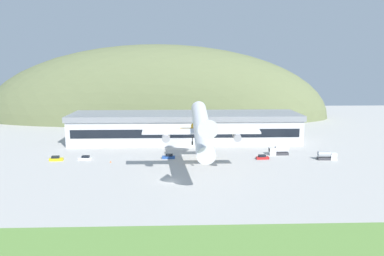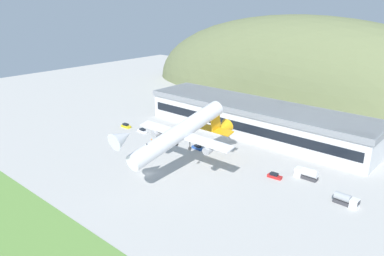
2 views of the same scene
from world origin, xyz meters
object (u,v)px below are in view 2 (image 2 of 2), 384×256
at_px(service_car_1, 142,131).
at_px(box_truck, 346,200).
at_px(cargo_airplane, 181,133).
at_px(service_car_3, 126,126).
at_px(traffic_cone_0, 152,139).
at_px(terminal_building, 256,117).
at_px(service_car_0, 198,147).
at_px(fuel_truck, 307,173).
at_px(service_car_2, 274,176).

bearing_deg(service_car_1, box_truck, -1.79).
relative_size(cargo_airplane, service_car_1, 10.54).
height_order(service_car_3, traffic_cone_0, service_car_3).
distance_m(terminal_building, service_car_1, 46.09).
bearing_deg(traffic_cone_0, cargo_airplane, -26.77).
bearing_deg(traffic_cone_0, service_car_0, 13.27).
bearing_deg(service_car_0, service_car_3, -177.51).
distance_m(service_car_0, box_truck, 54.42).
relative_size(service_car_0, box_truck, 0.69).
bearing_deg(box_truck, fuel_truck, 152.52).
distance_m(service_car_0, service_car_3, 38.28).
bearing_deg(terminal_building, traffic_cone_0, -127.90).
xyz_separation_m(cargo_airplane, service_car_2, (22.16, 17.38, -13.25)).
bearing_deg(service_car_2, fuel_truck, 39.62).
relative_size(terminal_building, service_car_2, 21.23).
height_order(terminal_building, fuel_truck, terminal_building).
bearing_deg(box_truck, traffic_cone_0, -179.27).
relative_size(cargo_airplane, service_car_2, 10.78).
bearing_deg(fuel_truck, service_car_0, -174.31).
bearing_deg(service_car_1, terminal_building, 40.15).
distance_m(service_car_1, service_car_2, 60.97).
bearing_deg(terminal_building, service_car_0, -102.57).
relative_size(service_car_2, traffic_cone_0, 7.73).
height_order(service_car_3, fuel_truck, fuel_truck).
bearing_deg(traffic_cone_0, terminal_building, 52.10).
xyz_separation_m(terminal_building, traffic_cone_0, (-25.67, -32.97, -6.59)).
xyz_separation_m(service_car_0, service_car_1, (-28.56, -1.04, -0.02)).
bearing_deg(cargo_airplane, fuel_truck, 38.49).
distance_m(box_truck, traffic_cone_0, 73.64).
relative_size(service_car_3, box_truck, 0.70).
bearing_deg(service_car_2, terminal_building, 130.51).
bearing_deg(cargo_airplane, traffic_cone_0, 153.23).
height_order(service_car_1, traffic_cone_0, service_car_1).
bearing_deg(box_truck, cargo_airplane, -160.21).
distance_m(cargo_airplane, box_truck, 48.46).
height_order(service_car_0, service_car_2, service_car_0).
xyz_separation_m(service_car_0, box_truck, (54.30, -3.63, 0.76)).
bearing_deg(service_car_2, traffic_cone_0, -177.27).
xyz_separation_m(service_car_1, box_truck, (82.86, -2.59, 0.79)).
bearing_deg(service_car_1, cargo_airplane, -25.42).
height_order(terminal_building, service_car_2, terminal_building).
bearing_deg(traffic_cone_0, service_car_3, 171.29).
height_order(cargo_airplane, service_car_2, cargo_airplane).
distance_m(terminal_building, service_car_3, 54.13).
bearing_deg(service_car_1, service_car_2, -1.00).
bearing_deg(terminal_building, box_truck, -33.74).
bearing_deg(terminal_building, service_car_1, -139.85).
xyz_separation_m(service_car_2, service_car_3, (-70.64, 0.44, 0.04)).
xyz_separation_m(terminal_building, fuel_truck, (33.38, -24.45, -5.28)).
relative_size(service_car_0, fuel_truck, 0.65).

